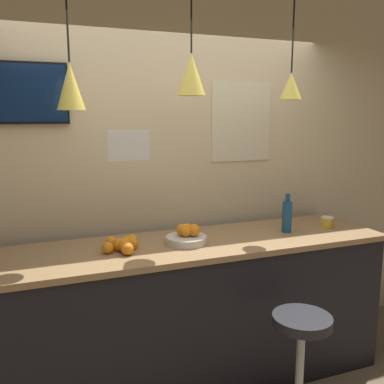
{
  "coord_description": "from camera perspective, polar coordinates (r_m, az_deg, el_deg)",
  "views": [
    {
      "loc": [
        -1.03,
        -1.9,
        1.91
      ],
      "look_at": [
        0.0,
        0.74,
        1.4
      ],
      "focal_mm": 40.0,
      "sensor_mm": 36.0,
      "label": 1
    }
  ],
  "objects": [
    {
      "name": "fruit_bowl",
      "position": [
        2.92,
        -0.7,
        -5.97
      ],
      "size": [
        0.28,
        0.28,
        0.14
      ],
      "color": "beige",
      "rests_on": "service_counter"
    },
    {
      "name": "orange_pile",
      "position": [
        2.81,
        -9.1,
        -6.87
      ],
      "size": [
        0.26,
        0.28,
        0.08
      ],
      "color": "orange",
      "rests_on": "service_counter"
    },
    {
      "name": "back_wall",
      "position": [
        3.31,
        -2.96,
        2.25
      ],
      "size": [
        8.0,
        0.06,
        2.9
      ],
      "color": "beige",
      "rests_on": "ground_plane"
    },
    {
      "name": "mounted_tv",
      "position": [
        3.06,
        -22.59,
        12.11
      ],
      "size": [
        0.67,
        0.04,
        0.4
      ],
      "color": "black"
    },
    {
      "name": "pendant_lamp_right",
      "position": [
        3.21,
        13.07,
        13.7
      ],
      "size": [
        0.15,
        0.15,
        0.78
      ],
      "color": "black"
    },
    {
      "name": "pendant_lamp_left",
      "position": [
        2.67,
        -15.92,
        13.48
      ],
      "size": [
        0.17,
        0.17,
        0.86
      ],
      "color": "black"
    },
    {
      "name": "spread_jar",
      "position": [
        3.49,
        17.58,
        -3.85
      ],
      "size": [
        0.1,
        0.1,
        0.08
      ],
      "color": "gold",
      "rests_on": "service_counter"
    },
    {
      "name": "juice_bottle",
      "position": [
        3.25,
        12.54,
        -3.13
      ],
      "size": [
        0.07,
        0.07,
        0.29
      ],
      "color": "navy",
      "rests_on": "service_counter"
    },
    {
      "name": "hanging_menu_board",
      "position": [
        2.43,
        -8.43,
        6.17
      ],
      "size": [
        0.24,
        0.01,
        0.17
      ],
      "color": "white"
    },
    {
      "name": "bar_stool",
      "position": [
        2.85,
        14.27,
        -20.0
      ],
      "size": [
        0.4,
        0.4,
        0.72
      ],
      "color": "#B7B7BC",
      "rests_on": "ground_plane"
    },
    {
      "name": "pendant_lamp_middle",
      "position": [
        2.86,
        -0.09,
        15.43
      ],
      "size": [
        0.19,
        0.19,
        0.77
      ],
      "color": "black"
    },
    {
      "name": "wall_poster",
      "position": [
        3.48,
        6.6,
        9.3
      ],
      "size": [
        0.52,
        0.01,
        0.63
      ],
      "color": "beige"
    },
    {
      "name": "service_counter",
      "position": [
        3.16,
        0.0,
        -15.79
      ],
      "size": [
        2.8,
        0.72,
        1.05
      ],
      "color": "black",
      "rests_on": "ground_plane"
    }
  ]
}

